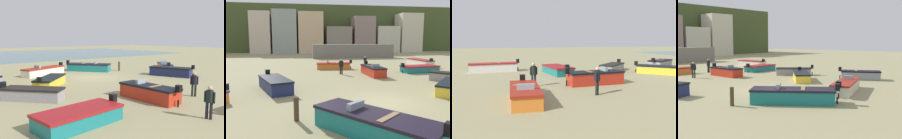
# 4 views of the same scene
# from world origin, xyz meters

# --- Properties ---
(ground_plane) EXTENTS (160.00, 160.00, 0.00)m
(ground_plane) POSITION_xyz_m (0.00, 0.00, 0.00)
(ground_plane) COLOR #938B62
(tidal_water) EXTENTS (80.00, 36.00, 0.06)m
(tidal_water) POSITION_xyz_m (0.00, -36.00, 0.03)
(tidal_water) COLOR slate
(tidal_water) RESTS_ON ground
(boat_navy_0) EXTENTS (2.89, 4.48, 1.24)m
(boat_navy_0) POSITION_xyz_m (-6.66, 4.08, 0.47)
(boat_navy_0) COLOR navy
(boat_navy_0) RESTS_ON ground
(boat_teal_1) EXTENTS (4.37, 4.89, 1.21)m
(boat_teal_1) POSITION_xyz_m (-2.11, -4.28, 0.46)
(boat_teal_1) COLOR #187270
(boat_teal_1) RESTS_ON ground
(boat_orange_2) EXTENTS (3.56, 4.01, 1.05)m
(boat_orange_2) POSITION_xyz_m (-10.58, 0.05, 0.38)
(boat_orange_2) COLOR orange
(boat_orange_2) RESTS_ON ground
(boat_cream_3) EXTENTS (5.17, 3.03, 1.13)m
(boat_cream_3) POSITION_xyz_m (3.27, -4.62, 0.42)
(boat_cream_3) COLOR beige
(boat_cream_3) RESTS_ON ground
(boat_grey_5) EXTENTS (3.54, 3.69, 1.11)m
(boat_grey_5) POSITION_xyz_m (8.02, 4.95, 0.40)
(boat_grey_5) COLOR gray
(boat_grey_5) RESTS_ON ground
(boat_teal_6) EXTENTS (4.36, 2.23, 1.07)m
(boat_teal_6) POSITION_xyz_m (8.00, 10.60, 0.38)
(boat_teal_6) COLOR #196F71
(boat_teal_6) RESTS_ON ground
(boat_yellow_8) EXTENTS (3.81, 3.87, 1.09)m
(boat_yellow_8) POSITION_xyz_m (5.32, 1.52, 0.40)
(boat_yellow_8) COLOR gold
(boat_yellow_8) RESTS_ON ground
(boat_red_9) EXTENTS (1.55, 4.35, 1.26)m
(boat_red_9) POSITION_xyz_m (2.29, 9.41, 0.49)
(boat_red_9) COLOR #B42A19
(boat_red_9) RESTS_ON ground
(mooring_post_near_water) EXTENTS (0.23, 0.23, 1.09)m
(mooring_post_near_water) POSITION_xyz_m (-5.02, -2.20, 0.55)
(mooring_post_near_water) COLOR #473223
(mooring_post_near_water) RESTS_ON ground
(beach_walker_foreground) EXTENTS (0.39, 0.54, 1.62)m
(beach_walker_foreground) POSITION_xyz_m (2.71, 13.69, 0.95)
(beach_walker_foreground) COLOR black
(beach_walker_foreground) RESTS_ON ground
(beach_walker_distant) EXTENTS (0.48, 0.48, 1.62)m
(beach_walker_distant) POSITION_xyz_m (-0.73, 10.63, 0.95)
(beach_walker_distant) COLOR black
(beach_walker_distant) RESTS_ON ground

